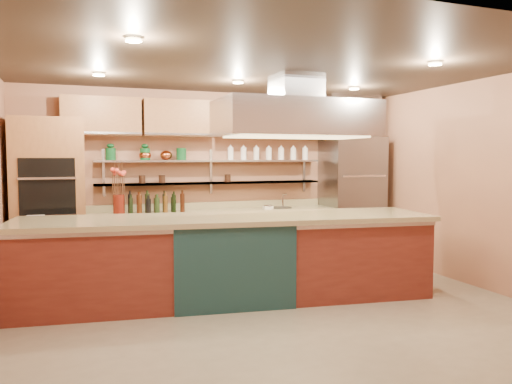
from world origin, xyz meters
name	(u,v)px	position (x,y,z in m)	size (l,w,h in m)	color
floor	(270,309)	(0.00, 0.00, -0.01)	(6.00, 5.00, 0.02)	gray
ceiling	(271,65)	(0.00, 0.00, 2.80)	(6.00, 5.00, 0.02)	black
wall_back	(213,179)	(0.00, 2.50, 1.40)	(6.00, 0.04, 2.80)	#A8704F
wall_front	(408,211)	(0.00, -2.50, 1.40)	(6.00, 0.04, 2.80)	#A8704F
wall_right	(477,184)	(3.00, 0.00, 1.40)	(0.04, 5.00, 2.80)	#A8704F
oven_stack	(49,201)	(-2.45, 2.18, 1.15)	(0.95, 0.64, 2.30)	#976037
refrigerator	(352,199)	(2.35, 2.14, 1.05)	(0.95, 0.72, 2.10)	slate
back_counter	(216,240)	(-0.05, 2.20, 0.47)	(3.84, 0.64, 0.93)	#9D8A5E
wall_shelf_lower	(213,183)	(-0.05, 2.37, 1.35)	(3.60, 0.26, 0.03)	#B1B3B8
wall_shelf_upper	(212,161)	(-0.05, 2.37, 1.70)	(3.60, 0.26, 0.03)	#B1B3B8
upper_cabinets	(216,119)	(0.00, 2.32, 2.35)	(4.60, 0.36, 0.55)	#976037
range_hood	(296,118)	(0.55, 0.53, 2.25)	(2.00, 1.00, 0.45)	#B1B3B8
ceiling_downlights	(265,70)	(0.00, 0.20, 2.77)	(4.00, 2.80, 0.02)	#FFE5A5
island	(229,258)	(-0.35, 0.53, 0.52)	(4.96, 1.08, 1.04)	maroon
flower_vase	(119,204)	(-1.51, 2.15, 1.07)	(0.16, 0.16, 0.29)	#5C170D
oil_bottle_cluster	(157,204)	(-0.97, 2.15, 1.07)	(0.88, 0.25, 0.28)	black
kitchen_scale	(268,206)	(0.81, 2.15, 0.97)	(0.14, 0.11, 0.08)	white
bar_faucet	(283,201)	(1.11, 2.25, 1.04)	(0.03, 0.03, 0.23)	white
copper_kettle	(166,155)	(-0.78, 2.37, 1.79)	(0.18, 0.18, 0.15)	#B7532A
green_canister	(181,154)	(-0.55, 2.37, 1.81)	(0.15, 0.15, 0.18)	#0E441D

